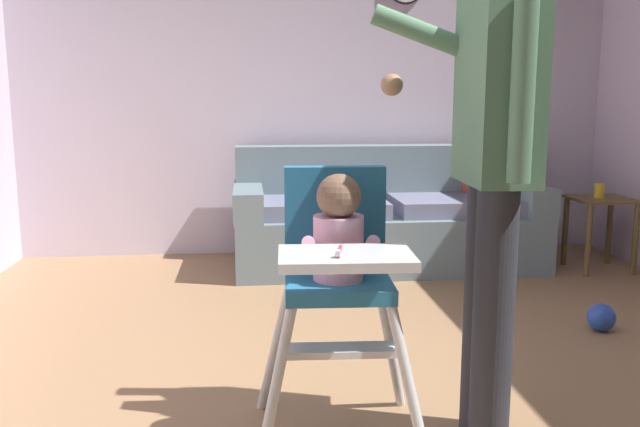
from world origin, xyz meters
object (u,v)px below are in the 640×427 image
(side_table, at_px, (600,217))
(sippy_cup, at_px, (599,191))
(high_chair, at_px, (338,256))
(adult_standing, at_px, (493,165))
(toy_ball, at_px, (601,317))
(couch, at_px, (387,220))

(side_table, distance_m, sippy_cup, 0.19)
(high_chair, height_order, sippy_cup, high_chair)
(side_table, bearing_deg, adult_standing, -126.25)
(toy_ball, bearing_deg, couch, 118.34)
(sippy_cup, bearing_deg, high_chair, -134.14)
(toy_ball, height_order, sippy_cup, sippy_cup)
(adult_standing, bearing_deg, high_chair, -0.57)
(side_table, bearing_deg, toy_ball, -117.54)
(toy_ball, bearing_deg, side_table, 62.46)
(high_chair, height_order, adult_standing, adult_standing)
(couch, relative_size, side_table, 4.23)
(adult_standing, height_order, side_table, adult_standing)
(couch, bearing_deg, side_table, 77.83)
(side_table, bearing_deg, couch, 167.83)
(side_table, xyz_separation_m, sippy_cup, (-0.02, 0.00, 0.19))
(high_chair, height_order, side_table, high_chair)
(couch, xyz_separation_m, toy_ball, (0.83, -1.54, -0.26))
(couch, height_order, side_table, couch)
(high_chair, bearing_deg, couch, 167.45)
(couch, relative_size, toy_ball, 14.91)
(toy_ball, bearing_deg, adult_standing, -134.55)
(couch, relative_size, high_chair, 2.25)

